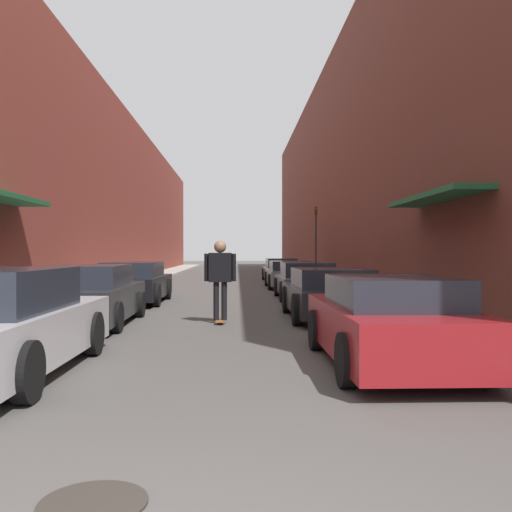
{
  "coord_description": "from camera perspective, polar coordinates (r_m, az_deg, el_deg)",
  "views": [
    {
      "loc": [
        0.43,
        -2.59,
        1.63
      ],
      "look_at": [
        0.9,
        11.4,
        1.51
      ],
      "focal_mm": 40.0,
      "sensor_mm": 36.0,
      "label": 1
    }
  ],
  "objects": [
    {
      "name": "traffic_light",
      "position": [
        31.81,
        6.0,
        2.13
      ],
      "size": [
        0.16,
        0.22,
        3.97
      ],
      "color": "#2D2D2D",
      "rests_on": "curb_strip_right"
    },
    {
      "name": "parked_car_right_4",
      "position": [
        30.67,
        2.49,
        -1.43
      ],
      "size": [
        1.88,
        4.78,
        1.24
      ],
      "color": "#515459",
      "rests_on": "ground"
    },
    {
      "name": "parked_car_left_1",
      "position": [
        13.13,
        -16.25,
        -3.85
      ],
      "size": [
        1.89,
        4.44,
        1.32
      ],
      "color": "#232326",
      "rests_on": "ground"
    },
    {
      "name": "curb_strip_left",
      "position": [
        33.76,
        -10.6,
        -2.18
      ],
      "size": [
        1.8,
        61.49,
        0.12
      ],
      "color": "#A3A099",
      "rests_on": "ground"
    },
    {
      "name": "skateboarder",
      "position": [
        12.86,
        -3.61,
        -1.63
      ],
      "size": [
        0.72,
        0.78,
        1.86
      ],
      "color": "brown",
      "rests_on": "ground"
    },
    {
      "name": "parked_car_left_2",
      "position": [
        18.28,
        -12.12,
        -2.65
      ],
      "size": [
        1.97,
        4.34,
        1.29
      ],
      "color": "black",
      "rests_on": "ground"
    },
    {
      "name": "manhole_cover",
      "position": [
        4.12,
        -15.99,
        -22.67
      ],
      "size": [
        0.7,
        0.7,
        0.02
      ],
      "color": "#332D28",
      "rests_on": "ground"
    },
    {
      "name": "parked_car_right_2",
      "position": [
        19.45,
        5.03,
        -2.52
      ],
      "size": [
        1.98,
        4.23,
        1.25
      ],
      "color": "#515459",
      "rests_on": "ground"
    },
    {
      "name": "ground",
      "position": [
        27.24,
        -2.85,
        -2.93
      ],
      "size": [
        135.27,
        135.27,
        0.0
      ],
      "primitive_type": "plane",
      "color": "#4C4947"
    },
    {
      "name": "curb_strip_right",
      "position": [
        33.64,
        5.26,
        -2.18
      ],
      "size": [
        1.8,
        61.49,
        0.12
      ],
      "color": "#A3A099",
      "rests_on": "ground"
    },
    {
      "name": "parked_car_right_1",
      "position": [
        13.84,
        7.44,
        -3.77
      ],
      "size": [
        2.07,
        4.26,
        1.21
      ],
      "color": "#232326",
      "rests_on": "ground"
    },
    {
      "name": "building_row_left",
      "position": [
        34.41,
        -15.41,
        5.57
      ],
      "size": [
        4.9,
        61.49,
        9.37
      ],
      "color": "brown",
      "rests_on": "ground"
    },
    {
      "name": "parked_car_right_3",
      "position": [
        25.18,
        3.41,
        -1.87
      ],
      "size": [
        2.07,
        4.38,
        1.2
      ],
      "color": "gray",
      "rests_on": "ground"
    },
    {
      "name": "building_row_right",
      "position": [
        34.39,
        10.12,
        8.17
      ],
      "size": [
        4.9,
        61.49,
        12.46
      ],
      "color": "brown",
      "rests_on": "ground"
    },
    {
      "name": "parked_car_right_0",
      "position": [
        8.33,
        13.19,
        -6.43
      ],
      "size": [
        1.9,
        4.23,
        1.27
      ],
      "color": "maroon",
      "rests_on": "ground"
    }
  ]
}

